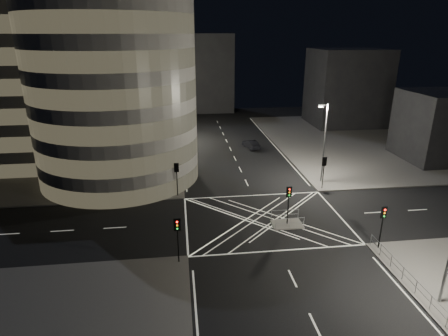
{
  "coord_description": "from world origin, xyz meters",
  "views": [
    {
      "loc": [
        -8.34,
        -33.7,
        18.06
      ],
      "look_at": [
        -3.22,
        7.66,
        3.0
      ],
      "focal_mm": 30.0,
      "sensor_mm": 36.0,
      "label": 1
    }
  ],
  "objects": [
    {
      "name": "traffic_signal_nl",
      "position": [
        -8.8,
        -6.8,
        2.91
      ],
      "size": [
        0.55,
        0.22,
        4.0
      ],
      "color": "black",
      "rests_on": "sidewalk_near_left"
    },
    {
      "name": "railing_island_south",
      "position": [
        2.0,
        -2.4,
        0.7
      ],
      "size": [
        2.8,
        0.06,
        1.1
      ],
      "primitive_type": "cube",
      "color": "slate",
      "rests_on": "central_island"
    },
    {
      "name": "office_tower_curved",
      "position": [
        -20.74,
        18.74,
        12.65
      ],
      "size": [
        30.0,
        29.0,
        27.2
      ],
      "color": "gray",
      "rests_on": "sidewalk_far_left"
    },
    {
      "name": "building_far_end",
      "position": [
        -4.0,
        58.0,
        9.0
      ],
      "size": [
        18.0,
        8.0,
        18.0
      ],
      "primitive_type": "cube",
      "color": "black",
      "rests_on": "ground"
    },
    {
      "name": "traffic_signal_nr",
      "position": [
        8.8,
        -6.8,
        2.91
      ],
      "size": [
        0.55,
        0.22,
        4.0
      ],
      "color": "black",
      "rests_on": "sidewalk_near_right"
    },
    {
      "name": "sidewalk_far_right",
      "position": [
        29.0,
        27.0,
        0.07
      ],
      "size": [
        42.0,
        42.0,
        0.15
      ],
      "primitive_type": "cube",
      "color": "#5A5755",
      "rests_on": "ground"
    },
    {
      "name": "tree_e",
      "position": [
        -10.5,
        33.0,
        4.57
      ],
      "size": [
        3.97,
        3.97,
        6.72
      ],
      "color": "black",
      "rests_on": "sidewalk_far_left"
    },
    {
      "name": "building_right_far",
      "position": [
        26.0,
        40.0,
        7.65
      ],
      "size": [
        14.0,
        12.0,
        15.0
      ],
      "primitive_type": "cube",
      "color": "black",
      "rests_on": "sidewalk_far_right"
    },
    {
      "name": "traffic_signal_island",
      "position": [
        2.0,
        -1.5,
        2.91
      ],
      "size": [
        0.55,
        0.22,
        4.0
      ],
      "color": "black",
      "rests_on": "central_island"
    },
    {
      "name": "tree_c",
      "position": [
        -10.5,
        21.0,
        4.59
      ],
      "size": [
        3.89,
        3.89,
        6.69
      ],
      "color": "black",
      "rests_on": "sidewalk_far_left"
    },
    {
      "name": "railing_island_north",
      "position": [
        2.0,
        -0.6,
        0.7
      ],
      "size": [
        2.8,
        0.06,
        1.1
      ],
      "primitive_type": "cube",
      "color": "slate",
      "rests_on": "central_island"
    },
    {
      "name": "tree_a",
      "position": [
        -10.5,
        9.0,
        4.08
      ],
      "size": [
        4.07,
        4.07,
        6.28
      ],
      "color": "black",
      "rests_on": "sidewalk_far_left"
    },
    {
      "name": "sidewalk_far_left",
      "position": [
        -29.0,
        27.0,
        0.07
      ],
      "size": [
        42.0,
        42.0,
        0.15
      ],
      "primitive_type": "cube",
      "color": "#5A5755",
      "rests_on": "ground"
    },
    {
      "name": "office_block_rear",
      "position": [
        -22.0,
        42.0,
        11.15
      ],
      "size": [
        24.0,
        16.0,
        22.0
      ],
      "primitive_type": "cube",
      "color": "gray",
      "rests_on": "sidewalk_far_left"
    },
    {
      "name": "tree_b",
      "position": [
        -10.5,
        15.0,
        5.55
      ],
      "size": [
        5.22,
        5.22,
        8.41
      ],
      "color": "black",
      "rests_on": "sidewalk_far_left"
    },
    {
      "name": "railing_near_right",
      "position": [
        8.3,
        -12.15,
        0.7
      ],
      "size": [
        0.06,
        11.7,
        1.1
      ],
      "primitive_type": "cube",
      "color": "slate",
      "rests_on": "sidewalk_near_right"
    },
    {
      "name": "tree_d",
      "position": [
        -10.5,
        27.0,
        4.98
      ],
      "size": [
        4.41,
        4.41,
        7.38
      ],
      "color": "black",
      "rests_on": "sidewalk_far_left"
    },
    {
      "name": "central_island",
      "position": [
        2.0,
        -1.5,
        0.07
      ],
      "size": [
        3.0,
        2.0,
        0.15
      ],
      "primitive_type": "cube",
      "color": "slate",
      "rests_on": "ground"
    },
    {
      "name": "ground",
      "position": [
        0.0,
        0.0,
        0.0
      ],
      "size": [
        120.0,
        120.0,
        0.0
      ],
      "primitive_type": "plane",
      "color": "black",
      "rests_on": "ground"
    },
    {
      "name": "building_right_near",
      "position": [
        30.0,
        16.0,
        5.15
      ],
      "size": [
        10.0,
        10.0,
        10.0
      ],
      "primitive_type": "cube",
      "color": "black",
      "rests_on": "sidewalk_far_right"
    },
    {
      "name": "traffic_signal_fl",
      "position": [
        -8.8,
        6.8,
        2.91
      ],
      "size": [
        0.55,
        0.22,
        4.0
      ],
      "color": "black",
      "rests_on": "sidewalk_far_left"
    },
    {
      "name": "street_lamp_left_near",
      "position": [
        -9.44,
        12.0,
        5.54
      ],
      "size": [
        1.25,
        0.25,
        10.0
      ],
      "color": "slate",
      "rests_on": "sidewalk_far_left"
    },
    {
      "name": "traffic_signal_fr",
      "position": [
        8.8,
        6.8,
        2.91
      ],
      "size": [
        0.55,
        0.22,
        4.0
      ],
      "color": "black",
      "rests_on": "sidewalk_far_right"
    },
    {
      "name": "street_lamp_right_far",
      "position": [
        9.44,
        9.0,
        5.54
      ],
      "size": [
        1.25,
        0.25,
        10.0
      ],
      "color": "slate",
      "rests_on": "sidewalk_far_right"
    },
    {
      "name": "sedan",
      "position": [
        3.46,
        25.0,
        0.68
      ],
      "size": [
        2.48,
        4.39,
        1.37
      ],
      "primitive_type": "imported",
      "rotation": [
        0.0,
        0.0,
        3.41
      ],
      "color": "black",
      "rests_on": "ground"
    },
    {
      "name": "street_lamp_left_far",
      "position": [
        -9.44,
        30.0,
        5.54
      ],
      "size": [
        1.25,
        0.25,
        10.0
      ],
      "color": "slate",
      "rests_on": "sidewalk_far_left"
    }
  ]
}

